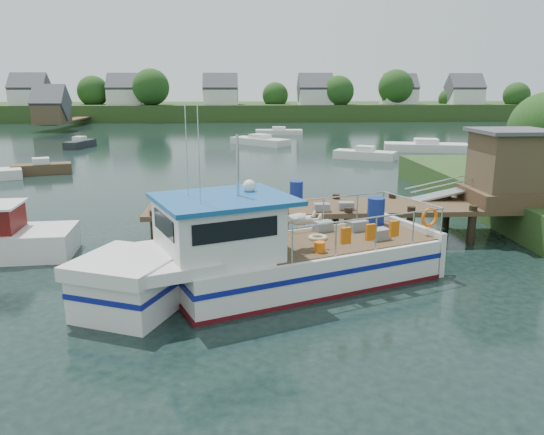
{
  "coord_description": "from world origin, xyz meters",
  "views": [
    {
      "loc": [
        -2.32,
        -21.13,
        6.21
      ],
      "look_at": [
        -1.0,
        -1.5,
        1.3
      ],
      "focal_mm": 35.0,
      "sensor_mm": 36.0,
      "label": 1
    }
  ],
  "objects": [
    {
      "name": "moored_rowboat",
      "position": [
        -16.36,
        17.77,
        0.43
      ],
      "size": [
        4.26,
        2.61,
        1.17
      ],
      "rotation": [
        0.0,
        0.0,
        -0.19
      ],
      "color": "#4B3923",
      "rests_on": "ground"
    },
    {
      "name": "moored_d",
      "position": [
        0.21,
        36.03,
        0.43
      ],
      "size": [
        6.46,
        6.37,
        1.15
      ],
      "rotation": [
        0.0,
        0.0,
        0.28
      ],
      "color": "silver",
      "rests_on": "ground"
    },
    {
      "name": "moored_e",
      "position": [
        -18.36,
        34.64,
        0.43
      ],
      "size": [
        2.4,
        4.4,
        1.15
      ],
      "rotation": [
        0.0,
        0.0,
        -0.07
      ],
      "color": "black",
      "rests_on": "ground"
    },
    {
      "name": "lobster_boat",
      "position": [
        -1.54,
        -5.55,
        1.04
      ],
      "size": [
        11.59,
        7.04,
        5.76
      ],
      "rotation": [
        0.0,
        0.0,
        0.39
      ],
      "color": "silver",
      "rests_on": "ground"
    },
    {
      "name": "moored_far",
      "position": [
        3.23,
        48.14,
        0.38
      ],
      "size": [
        6.14,
        2.37,
        1.03
      ],
      "rotation": [
        0.0,
        0.0,
        0.21
      ],
      "color": "silver",
      "rests_on": "ground"
    },
    {
      "name": "moored_c",
      "position": [
        15.97,
        29.1,
        0.46
      ],
      "size": [
        8.24,
        4.45,
        1.24
      ],
      "rotation": [
        0.0,
        0.0,
        -0.41
      ],
      "color": "silver",
      "rests_on": "ground"
    },
    {
      "name": "moored_b",
      "position": [
        8.75,
        23.98,
        0.43
      ],
      "size": [
        5.46,
        4.08,
        1.16
      ],
      "rotation": [
        0.0,
        0.0,
        0.11
      ],
      "color": "silver",
      "rests_on": "ground"
    },
    {
      "name": "dock",
      "position": [
        6.51,
        0.01,
        2.24
      ],
      "size": [
        16.6,
        3.0,
        4.78
      ],
      "color": "#4B3923",
      "rests_on": "ground"
    },
    {
      "name": "ground_plane",
      "position": [
        0.0,
        0.0,
        0.0
      ],
      "size": [
        160.0,
        160.0,
        0.0
      ],
      "primitive_type": "plane",
      "color": "black"
    },
    {
      "name": "far_shore",
      "position": [
        0.01,
        82.37,
        2.1
      ],
      "size": [
        140.0,
        42.55,
        9.22
      ],
      "color": "#2A451C",
      "rests_on": "ground"
    }
  ]
}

